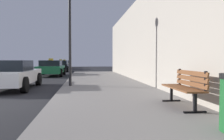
{
  "coord_description": "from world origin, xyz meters",
  "views": [
    {
      "loc": [
        2.95,
        -6.78,
        1.27
      ],
      "look_at": [
        3.78,
        -0.14,
        0.98
      ],
      "focal_mm": 36.11,
      "sensor_mm": 36.0,
      "label": 1
    }
  ],
  "objects_px": {
    "car_green": "(51,68)",
    "car_black": "(60,66)",
    "car_white": "(11,74)",
    "street_lamp": "(70,21)",
    "bench": "(186,85)",
    "car_blue": "(61,65)",
    "car_yellow": "(64,64)"
  },
  "relations": [
    {
      "from": "car_green",
      "to": "car_yellow",
      "type": "xyz_separation_m",
      "value": [
        -0.65,
        20.25,
        0.0
      ]
    },
    {
      "from": "car_black",
      "to": "car_blue",
      "type": "height_order",
      "value": "car_blue"
    },
    {
      "from": "bench",
      "to": "car_white",
      "type": "relative_size",
      "value": 0.38
    },
    {
      "from": "bench",
      "to": "car_blue",
      "type": "xyz_separation_m",
      "value": [
        -5.72,
        27.85,
        -0.01
      ]
    },
    {
      "from": "car_green",
      "to": "car_black",
      "type": "distance_m",
      "value": 7.6
    },
    {
      "from": "bench",
      "to": "car_green",
      "type": "bearing_deg",
      "value": 111.6
    },
    {
      "from": "street_lamp",
      "to": "car_green",
      "type": "xyz_separation_m",
      "value": [
        -2.04,
        8.8,
        -2.33
      ]
    },
    {
      "from": "car_black",
      "to": "car_yellow",
      "type": "height_order",
      "value": "car_yellow"
    },
    {
      "from": "car_white",
      "to": "car_blue",
      "type": "relative_size",
      "value": 0.98
    },
    {
      "from": "street_lamp",
      "to": "car_green",
      "type": "height_order",
      "value": "street_lamp"
    },
    {
      "from": "car_black",
      "to": "car_yellow",
      "type": "bearing_deg",
      "value": 92.7
    },
    {
      "from": "street_lamp",
      "to": "car_white",
      "type": "relative_size",
      "value": 0.96
    },
    {
      "from": "car_green",
      "to": "car_blue",
      "type": "distance_m",
      "value": 14.22
    },
    {
      "from": "street_lamp",
      "to": "car_black",
      "type": "distance_m",
      "value": 16.7
    },
    {
      "from": "car_green",
      "to": "bench",
      "type": "bearing_deg",
      "value": -69.57
    },
    {
      "from": "street_lamp",
      "to": "car_green",
      "type": "distance_m",
      "value": 9.33
    },
    {
      "from": "street_lamp",
      "to": "car_black",
      "type": "bearing_deg",
      "value": 97.28
    },
    {
      "from": "car_green",
      "to": "car_black",
      "type": "height_order",
      "value": "car_green"
    },
    {
      "from": "car_white",
      "to": "car_green",
      "type": "height_order",
      "value": "car_green"
    },
    {
      "from": "car_black",
      "to": "car_blue",
      "type": "xyz_separation_m",
      "value": [
        -0.58,
        6.6,
        0.0
      ]
    },
    {
      "from": "street_lamp",
      "to": "car_blue",
      "type": "relative_size",
      "value": 0.94
    },
    {
      "from": "car_green",
      "to": "car_blue",
      "type": "bearing_deg",
      "value": 92.59
    },
    {
      "from": "bench",
      "to": "car_green",
      "type": "relative_size",
      "value": 0.37
    },
    {
      "from": "bench",
      "to": "car_blue",
      "type": "height_order",
      "value": "car_blue"
    },
    {
      "from": "car_white",
      "to": "car_blue",
      "type": "distance_m",
      "value": 22.64
    },
    {
      "from": "street_lamp",
      "to": "car_yellow",
      "type": "xyz_separation_m",
      "value": [
        -2.69,
        29.06,
        -2.33
      ]
    },
    {
      "from": "street_lamp",
      "to": "car_black",
      "type": "xyz_separation_m",
      "value": [
        -2.1,
        16.41,
        -2.33
      ]
    },
    {
      "from": "car_white",
      "to": "car_yellow",
      "type": "relative_size",
      "value": 0.95
    },
    {
      "from": "car_white",
      "to": "car_yellow",
      "type": "height_order",
      "value": "car_yellow"
    },
    {
      "from": "car_black",
      "to": "car_blue",
      "type": "distance_m",
      "value": 6.63
    },
    {
      "from": "car_green",
      "to": "car_yellow",
      "type": "relative_size",
      "value": 0.97
    },
    {
      "from": "car_white",
      "to": "street_lamp",
      "type": "bearing_deg",
      "value": -8.18
    }
  ]
}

